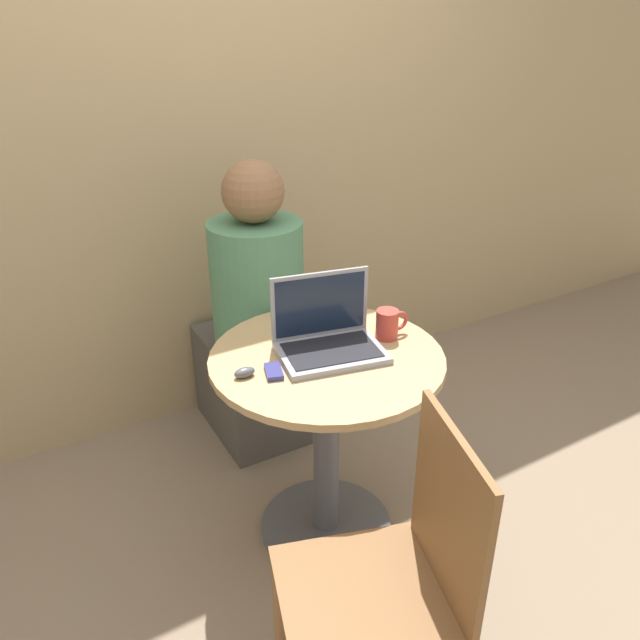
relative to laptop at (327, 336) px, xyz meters
The scene contains 9 objects.
ground_plane 0.77m from the laptop, 124.41° to the right, with size 12.00×12.00×0.00m, color #7F6B56.
back_wall 1.11m from the laptop, 90.97° to the left, with size 7.00×0.05×2.60m.
round_table 0.28m from the laptop, 124.41° to the right, with size 0.74×0.74×0.72m.
laptop is the anchor object (origin of this frame).
cell_phone 0.22m from the laptop, 168.70° to the right, with size 0.07×0.10×0.02m.
computer_mouse 0.30m from the laptop, behind, with size 0.06×0.04×0.03m.
coffee_cup 0.22m from the laptop, ahead, with size 0.12×0.07×0.10m.
chair_empty 0.78m from the laptop, 108.40° to the right, with size 0.50×0.50×0.89m.
person_seated 0.66m from the laptop, 88.59° to the left, with size 0.36×0.56×1.22m.
Camera 1 is at (-0.88, -1.46, 1.69)m, focal length 35.00 mm.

